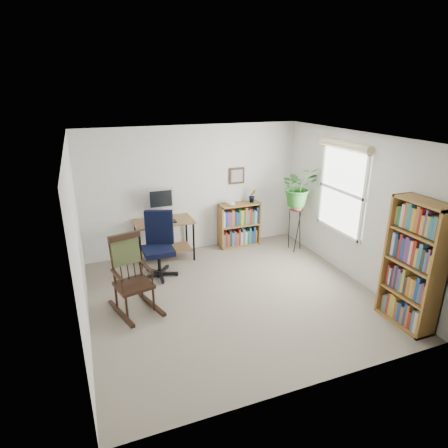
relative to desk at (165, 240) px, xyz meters
name	(u,v)px	position (x,y,z in m)	size (l,w,h in m)	color
floor	(233,296)	(0.67, -1.70, -0.38)	(4.20, 4.00, 0.00)	gray
ceiling	(235,138)	(0.67, -1.70, 2.02)	(4.20, 4.00, 0.00)	white
wall_back	(194,190)	(0.67, 0.30, 0.82)	(4.20, 0.00, 2.40)	silver
wall_front	(313,289)	(0.67, -3.70, 0.82)	(4.20, 0.00, 2.40)	silver
wall_left	(78,244)	(-1.43, -1.70, 0.82)	(0.00, 4.00, 2.40)	silver
wall_right	(354,207)	(2.77, -1.70, 0.82)	(0.00, 4.00, 2.40)	silver
window	(341,191)	(2.73, -1.40, 1.02)	(0.12, 1.20, 1.50)	white
desk	(165,240)	(0.00, 0.00, 0.00)	(1.05, 0.58, 0.76)	olive
monitor	(161,204)	(0.00, 0.14, 0.66)	(0.46, 0.16, 0.56)	#BCBDC1
keyboard	(165,222)	(0.00, -0.12, 0.39)	(0.40, 0.15, 0.03)	black
office_chair	(158,246)	(-0.24, -0.64, 0.18)	(0.61, 0.61, 1.12)	black
rocking_chair	(133,275)	(-0.78, -1.56, 0.19)	(0.59, 0.99, 1.14)	black
low_bookshelf	(239,225)	(1.55, 0.12, 0.06)	(0.83, 0.28, 0.87)	olive
tall_bookshelf	(414,265)	(2.59, -3.15, 0.49)	(0.33, 0.76, 1.73)	olive
plant_stand	(296,226)	(2.47, -0.49, 0.11)	(0.27, 0.27, 0.98)	black
spider_plant	(300,168)	(2.47, -0.49, 1.26)	(1.69, 1.88, 1.46)	#2B6E26
potted_plant_small	(252,200)	(1.83, 0.13, 0.55)	(0.13, 0.24, 0.11)	#2B6E26
framed_picture	(237,176)	(1.55, 0.27, 1.02)	(0.32, 0.04, 0.32)	black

